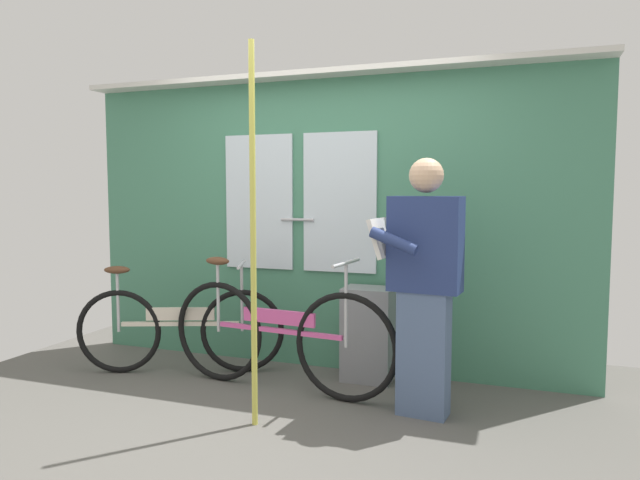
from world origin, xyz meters
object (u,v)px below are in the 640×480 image
bicycle_leaning_behind (278,336)px  passenger_reading_newspaper (423,281)px  bicycle_near_door (179,328)px  handrail_pole (253,237)px  trash_bin_by_wall (368,334)px

bicycle_leaning_behind → passenger_reading_newspaper: bearing=0.2°
bicycle_leaning_behind → passenger_reading_newspaper: size_ratio=1.09×
bicycle_near_door → handrail_pole: (1.01, -0.72, 0.80)m
passenger_reading_newspaper → handrail_pole: (-0.94, -0.51, 0.29)m
passenger_reading_newspaper → handrail_pole: 1.11m
bicycle_near_door → trash_bin_by_wall: bicycle_near_door is taller
bicycle_near_door → passenger_reading_newspaper: 2.02m
bicycle_near_door → bicycle_leaning_behind: bicycle_leaning_behind is taller
bicycle_near_door → passenger_reading_newspaper: size_ratio=0.94×
trash_bin_by_wall → handrail_pole: handrail_pole is taller
trash_bin_by_wall → passenger_reading_newspaper: bearing=-47.5°
passenger_reading_newspaper → handrail_pole: size_ratio=0.71×
bicycle_leaning_behind → handrail_pole: handrail_pole is taller
passenger_reading_newspaper → handrail_pole: bearing=34.6°
bicycle_leaning_behind → passenger_reading_newspaper: (1.05, -0.10, 0.46)m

